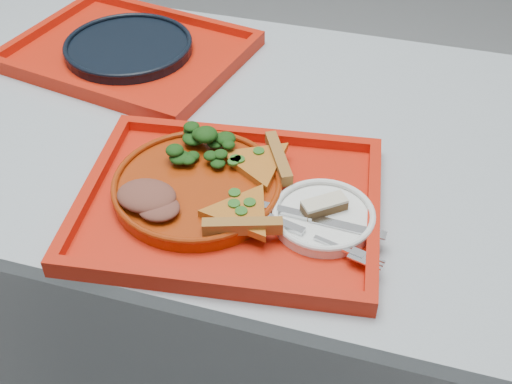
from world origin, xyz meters
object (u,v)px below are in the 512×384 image
tray_main (230,206)px  tray_far (130,54)px  dinner_plate (197,188)px  dessert_bar (324,205)px  navy_plate (129,48)px

tray_main → tray_far: size_ratio=1.00×
dinner_plate → tray_far: bearing=127.9°
dessert_bar → tray_far: bearing=104.2°
tray_far → dessert_bar: dessert_bar is taller
tray_far → navy_plate: bearing=-169.4°
tray_main → tray_far: 0.51m
dinner_plate → navy_plate: dinner_plate is taller
tray_main → dinner_plate: size_ratio=1.73×
dessert_bar → navy_plate: bearing=104.2°
navy_plate → dessert_bar: (0.48, -0.37, 0.02)m
tray_far → dessert_bar: size_ratio=6.60×
tray_far → dessert_bar: 0.61m
tray_far → navy_plate: (-0.00, 0.00, 0.01)m
tray_main → tray_far: (-0.34, 0.38, 0.00)m
dinner_plate → dessert_bar: bearing=0.1°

